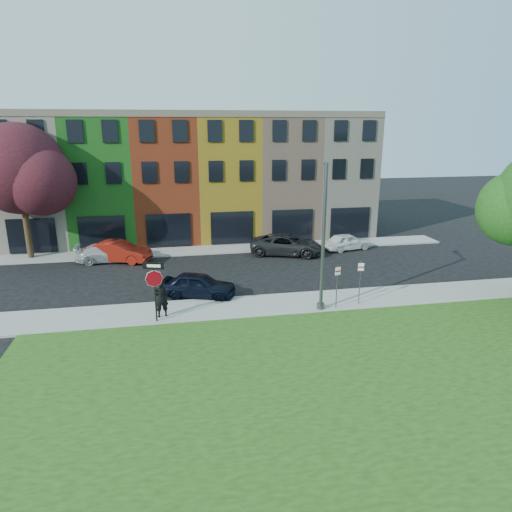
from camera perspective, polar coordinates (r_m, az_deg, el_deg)
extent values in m
plane|color=black|center=(22.04, 2.80, -9.24)|extent=(120.00, 120.00, 0.00)
cube|color=gray|center=(25.15, 5.67, -5.85)|extent=(40.00, 3.00, 0.12)
cube|color=gray|center=(35.65, -7.52, 0.69)|extent=(40.00, 2.40, 0.12)
cube|color=beige|center=(42.08, -25.03, 8.54)|extent=(5.00, 10.00, 10.00)
cube|color=#2B8B26|center=(41.14, -18.20, 9.09)|extent=(5.00, 10.00, 10.00)
cube|color=#AE3E1D|center=(40.80, -11.14, 9.53)|extent=(5.00, 10.00, 10.00)
cube|color=gold|center=(41.08, -4.06, 9.83)|extent=(5.00, 10.00, 10.00)
cube|color=#A17F68|center=(41.95, 2.85, 9.98)|extent=(5.00, 10.00, 10.00)
cube|color=#B3A997|center=(43.38, 9.38, 9.98)|extent=(5.00, 10.00, 10.00)
cube|color=black|center=(36.44, -6.92, 3.38)|extent=(30.00, 0.12, 2.60)
cylinder|color=black|center=(22.67, -12.50, -4.52)|extent=(0.08, 0.08, 2.94)
cylinder|color=white|center=(22.41, -12.62, -2.77)|extent=(0.82, 0.28, 0.85)
cylinder|color=maroon|center=(22.39, -12.62, -2.79)|extent=(0.78, 0.26, 0.81)
cube|color=black|center=(22.21, -12.72, -1.19)|extent=(1.01, 0.35, 0.34)
cube|color=white|center=(22.19, -12.72, -1.21)|extent=(0.64, 0.21, 0.14)
imported|color=black|center=(23.30, -11.78, -5.20)|extent=(0.94, 0.81, 1.95)
imported|color=black|center=(26.00, -7.20, -3.63)|extent=(4.26, 5.21, 1.42)
imported|color=maroon|center=(33.84, -16.86, 0.53)|extent=(4.46, 5.62, 1.52)
imported|color=#B1B1B6|center=(34.16, -17.94, 0.39)|extent=(2.28, 4.69, 1.31)
imported|color=black|center=(34.37, 3.87, 1.42)|extent=(5.96, 7.03, 1.51)
imported|color=white|center=(36.38, 11.34, 1.78)|extent=(3.15, 4.46, 1.30)
cylinder|color=#4A4D4F|center=(23.20, 8.42, 2.06)|extent=(0.18, 0.18, 7.49)
cylinder|color=#4A4D4F|center=(24.31, 8.07, -6.20)|extent=(0.40, 0.40, 0.30)
cylinder|color=#4A4D4F|center=(23.61, 8.77, 11.26)|extent=(0.75, 1.93, 0.12)
cube|color=#4A4D4F|center=(24.71, 8.75, 11.35)|extent=(0.41, 0.60, 0.16)
cylinder|color=#4A4D4F|center=(24.22, 10.08, -3.77)|extent=(0.05, 0.05, 2.36)
cube|color=white|center=(23.93, 10.20, -1.88)|extent=(0.32, 0.10, 0.42)
cube|color=maroon|center=(23.91, 10.22, -1.89)|extent=(0.31, 0.09, 0.06)
cylinder|color=#4A4D4F|center=(24.97, 12.85, -3.24)|extent=(0.05, 0.05, 2.42)
cube|color=white|center=(24.68, 13.00, -1.35)|extent=(0.32, 0.06, 0.42)
cube|color=maroon|center=(24.66, 13.02, -1.36)|extent=(0.32, 0.05, 0.06)
cylinder|color=black|center=(36.74, -26.68, 3.01)|extent=(0.44, 0.44, 4.17)
sphere|color=black|center=(36.15, -27.53, 9.64)|extent=(6.30, 6.30, 6.30)
sphere|color=black|center=(34.89, -25.30, 8.44)|extent=(4.72, 4.72, 4.72)
sphere|color=black|center=(37.67, -29.03, 8.66)|extent=(4.41, 4.41, 4.41)
sphere|color=black|center=(36.59, -27.00, 11.51)|extent=(3.78, 3.78, 3.78)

